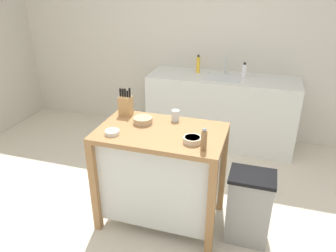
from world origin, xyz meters
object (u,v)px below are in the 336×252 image
knife_block (126,105)px  bottle_hand_soap (244,71)px  pepper_grinder (204,140)px  bottle_dish_soap (198,64)px  bowl_stoneware_deep (112,132)px  bowl_ceramic_wide (143,120)px  drinking_cup (176,115)px  sink_faucet (226,65)px  bowl_ceramic_small (192,140)px  trash_bin (249,207)px  kitchen_island (161,172)px

knife_block → bottle_hand_soap: size_ratio=1.35×
pepper_grinder → bottle_dish_soap: bottle_dish_soap is taller
bowl_stoneware_deep → bowl_ceramic_wide: bowl_ceramic_wide is taller
bowl_stoneware_deep → knife_block: bearing=97.8°
bottle_hand_soap → drinking_cup: bearing=-106.8°
bowl_stoneware_deep → bowl_ceramic_wide: (0.16, 0.27, 0.01)m
sink_faucet → bowl_stoneware_deep: bearing=-107.3°
bottle_hand_soap → sink_faucet: bearing=157.5°
bottle_dish_soap → bottle_hand_soap: bottle_dish_soap is taller
drinking_cup → bowl_ceramic_small: bearing=-56.6°
bowl_stoneware_deep → drinking_cup: drinking_cup is taller
drinking_cup → bottle_hand_soap: bottle_hand_soap is taller
sink_faucet → knife_block: bearing=-113.0°
bowl_stoneware_deep → sink_faucet: (0.61, 1.96, 0.09)m
bowl_stoneware_deep → sink_faucet: 2.05m
bowl_ceramic_wide → bowl_ceramic_small: size_ratio=1.15×
drinking_cup → trash_bin: (0.70, -0.24, -0.62)m
bowl_stoneware_deep → trash_bin: (1.10, 0.16, -0.60)m
bowl_ceramic_small → pepper_grinder: pepper_grinder is taller
knife_block → sink_faucet: size_ratio=1.15×
pepper_grinder → trash_bin: bearing=27.8°
bottle_dish_soap → trash_bin: bearing=-64.6°
bowl_ceramic_small → sink_faucet: (-0.03, 1.91, 0.08)m
bowl_ceramic_wide → bottle_dish_soap: (0.11, 1.65, 0.08)m
knife_block → bowl_ceramic_small: (0.69, -0.34, -0.07)m
bottle_hand_soap → bottle_dish_soap: bearing=175.1°
knife_block → trash_bin: knife_block is taller
knife_block → trash_bin: (1.16, -0.24, -0.67)m
kitchen_island → bowl_stoneware_deep: bowl_stoneware_deep is taller
kitchen_island → bowl_stoneware_deep: size_ratio=9.10×
knife_block → bottle_dish_soap: 1.55m
bowl_stoneware_deep → trash_bin: 1.26m
trash_bin → bottle_hand_soap: bearing=98.6°
bowl_ceramic_wide → bowl_ceramic_small: bearing=-24.2°
bottle_dish_soap → bowl_ceramic_wide: bearing=-93.9°
knife_block → trash_bin: bearing=-11.7°
kitchen_island → bowl_ceramic_small: size_ratio=7.43×
bottle_dish_soap → bowl_stoneware_deep: bearing=-98.0°
bowl_ceramic_small → bottle_dish_soap: 1.90m
kitchen_island → trash_bin: 0.78m
kitchen_island → drinking_cup: bearing=75.1°
bowl_ceramic_wide → drinking_cup: bearing=28.5°
bowl_ceramic_wide → bottle_hand_soap: bottle_hand_soap is taller
pepper_grinder → trash_bin: 0.78m
bowl_ceramic_wide → pepper_grinder: size_ratio=0.91×
sink_faucet → bottle_dish_soap: (-0.34, -0.05, -0.00)m
pepper_grinder → trash_bin: pepper_grinder is taller
trash_bin → kitchen_island: bearing=178.5°
kitchen_island → bowl_ceramic_small: (0.29, -0.13, 0.42)m
bowl_ceramic_small → sink_faucet: bearing=90.8°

